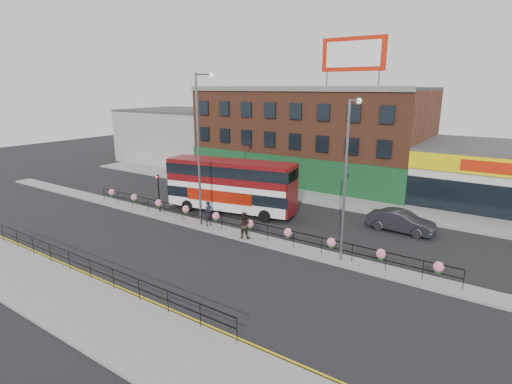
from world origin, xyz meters
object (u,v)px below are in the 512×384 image
Objects in this scene: double_decker_bus at (231,181)px; lamp_column_east at (347,168)px; pedestrian_a at (209,213)px; lamp_column_west at (201,137)px; pedestrian_b at (244,225)px; car at (401,221)px.

double_decker_bus is 12.58m from lamp_column_east.
lamp_column_west is (-0.76, 0.21, 5.67)m from pedestrian_a.
lamp_column_east is at bearing 165.80° from pedestrian_b.
lamp_column_west reaches higher than pedestrian_b.
lamp_column_east reaches higher than pedestrian_a.
pedestrian_b is 8.43m from lamp_column_east.
lamp_column_west is at bearing 89.47° from pedestrian_a.
lamp_column_west is 11.46m from lamp_column_east.
double_decker_bus is 5.50m from lamp_column_west.
car is at bearing -44.10° from pedestrian_a.
car is at bearing 14.19° from double_decker_bus.
pedestrian_b is at bearing 135.16° from car.
lamp_column_west reaches higher than lamp_column_east.
car is 0.50× the size of lamp_column_east.
pedestrian_a is (-12.22, -7.26, 0.32)m from car.
double_decker_bus is at bearing 28.04° from pedestrian_a.
car is at bearing 77.83° from lamp_column_east.
pedestrian_a is 0.17× the size of lamp_column_west.
double_decker_bus is 4.36m from pedestrian_a.
pedestrian_a is at bearing -179.82° from lamp_column_east.
pedestrian_b is at bearing -44.79° from double_decker_bus.
lamp_column_west is (-4.46, 0.84, 5.67)m from pedestrian_b.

